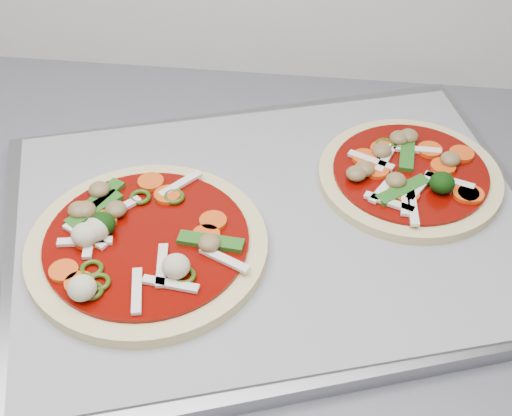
# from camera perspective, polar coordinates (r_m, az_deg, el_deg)

# --- Properties ---
(baking_tray) EXTENTS (0.59, 0.51, 0.02)m
(baking_tray) POSITION_cam_1_polar(r_m,az_deg,el_deg) (0.67, 1.47, -1.54)
(baking_tray) COLOR gray
(baking_tray) RESTS_ON countertop
(parchment) EXTENTS (0.56, 0.47, 0.00)m
(parchment) POSITION_cam_1_polar(r_m,az_deg,el_deg) (0.67, 1.49, -0.99)
(parchment) COLOR gray
(parchment) RESTS_ON baking_tray
(pizza_left) EXTENTS (0.28, 0.28, 0.04)m
(pizza_left) POSITION_cam_1_polar(r_m,az_deg,el_deg) (0.64, -9.05, -2.84)
(pizza_left) COLOR beige
(pizza_left) RESTS_ON parchment
(pizza_right) EXTENTS (0.19, 0.19, 0.03)m
(pizza_right) POSITION_cam_1_polar(r_m,az_deg,el_deg) (0.72, 12.17, 2.66)
(pizza_right) COLOR beige
(pizza_right) RESTS_ON parchment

